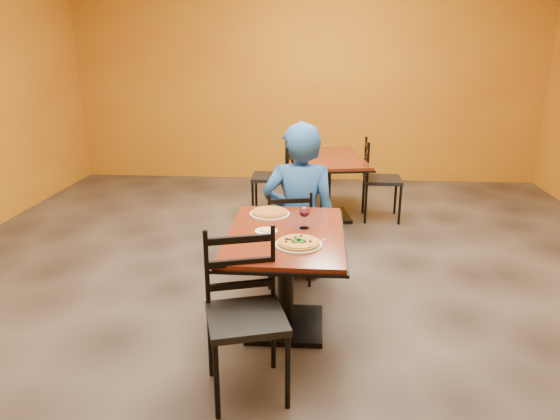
# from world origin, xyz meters

# --- Properties ---
(floor) EXTENTS (7.00, 8.00, 0.01)m
(floor) POSITION_xyz_m (0.00, 0.00, 0.00)
(floor) COLOR black
(floor) RESTS_ON ground
(wall_back) EXTENTS (7.00, 0.01, 3.00)m
(wall_back) POSITION_xyz_m (0.00, 4.00, 1.50)
(wall_back) COLOR #B97C14
(wall_back) RESTS_ON ground
(table_main) EXTENTS (0.83, 1.23, 0.75)m
(table_main) POSITION_xyz_m (0.00, -0.50, 0.56)
(table_main) COLOR maroon
(table_main) RESTS_ON floor
(table_second) EXTENTS (1.05, 1.38, 0.75)m
(table_second) POSITION_xyz_m (0.31, 2.10, 0.56)
(table_second) COLOR maroon
(table_second) RESTS_ON floor
(chair_main_near) EXTENTS (0.55, 0.55, 0.98)m
(chair_main_near) POSITION_xyz_m (-0.18, -1.26, 0.49)
(chair_main_near) COLOR black
(chair_main_near) RESTS_ON floor
(chair_main_far) EXTENTS (0.45, 0.45, 0.85)m
(chair_main_far) POSITION_xyz_m (-0.04, 0.32, 0.42)
(chair_main_far) COLOR black
(chair_main_far) RESTS_ON floor
(chair_second_left) EXTENTS (0.45, 0.45, 0.97)m
(chair_second_left) POSITION_xyz_m (-0.35, 2.10, 0.49)
(chair_second_left) COLOR black
(chair_second_left) RESTS_ON floor
(chair_second_right) EXTENTS (0.44, 0.44, 0.96)m
(chair_second_right) POSITION_xyz_m (0.98, 2.10, 0.48)
(chair_second_right) COLOR black
(chair_second_right) RESTS_ON floor
(diner) EXTENTS (0.68, 0.45, 1.39)m
(diner) POSITION_xyz_m (0.06, 0.48, 0.70)
(diner) COLOR #19468D
(diner) RESTS_ON floor
(plate_main) EXTENTS (0.31, 0.31, 0.01)m
(plate_main) POSITION_xyz_m (0.10, -0.74, 0.76)
(plate_main) COLOR white
(plate_main) RESTS_ON table_main
(pizza_main) EXTENTS (0.28, 0.28, 0.02)m
(pizza_main) POSITION_xyz_m (0.10, -0.74, 0.77)
(pizza_main) COLOR #833009
(pizza_main) RESTS_ON plate_main
(plate_far) EXTENTS (0.31, 0.31, 0.01)m
(plate_far) POSITION_xyz_m (-0.15, -0.11, 0.76)
(plate_far) COLOR white
(plate_far) RESTS_ON table_main
(pizza_far) EXTENTS (0.28, 0.28, 0.02)m
(pizza_far) POSITION_xyz_m (-0.15, -0.11, 0.77)
(pizza_far) COLOR orange
(pizza_far) RESTS_ON plate_far
(side_plate) EXTENTS (0.16, 0.16, 0.01)m
(side_plate) POSITION_xyz_m (-0.14, -0.50, 0.76)
(side_plate) COLOR white
(side_plate) RESTS_ON table_main
(dip) EXTENTS (0.09, 0.09, 0.01)m
(dip) POSITION_xyz_m (-0.14, -0.50, 0.76)
(dip) COLOR tan
(dip) RESTS_ON side_plate
(wine_glass) EXTENTS (0.08, 0.08, 0.18)m
(wine_glass) POSITION_xyz_m (0.13, -0.40, 0.84)
(wine_glass) COLOR white
(wine_glass) RESTS_ON table_main
(fork) EXTENTS (0.10, 0.18, 0.00)m
(fork) POSITION_xyz_m (-0.12, -0.68, 0.75)
(fork) COLOR silver
(fork) RESTS_ON table_main
(knife) EXTENTS (0.09, 0.20, 0.00)m
(knife) POSITION_xyz_m (0.24, -0.69, 0.75)
(knife) COLOR silver
(knife) RESTS_ON table_main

